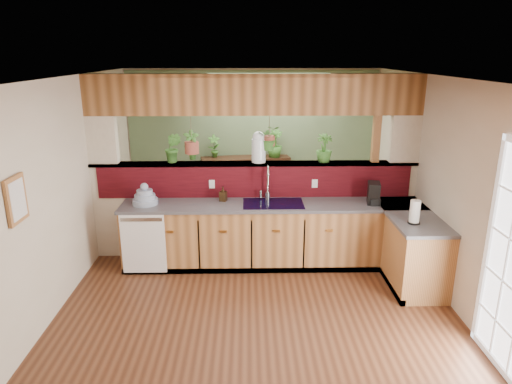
{
  "coord_description": "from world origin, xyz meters",
  "views": [
    {
      "loc": [
        -0.1,
        -4.91,
        2.87
      ],
      "look_at": [
        0.01,
        0.7,
        1.15
      ],
      "focal_mm": 32.0,
      "sensor_mm": 36.0,
      "label": 1
    }
  ],
  "objects_px": {
    "paper_towel": "(415,212)",
    "shelving_console": "(246,185)",
    "glass_jar": "(259,147)",
    "faucet": "(267,182)",
    "coffee_maker": "(374,194)",
    "soap_dispenser": "(223,194)",
    "dish_stack": "(145,198)"
  },
  "relations": [
    {
      "from": "dish_stack",
      "to": "shelving_console",
      "type": "xyz_separation_m",
      "value": [
        1.35,
        2.27,
        -0.49
      ]
    },
    {
      "from": "soap_dispenser",
      "to": "paper_towel",
      "type": "distance_m",
      "value": 2.51
    },
    {
      "from": "paper_towel",
      "to": "soap_dispenser",
      "type": "bearing_deg",
      "value": 158.66
    },
    {
      "from": "faucet",
      "to": "soap_dispenser",
      "type": "relative_size",
      "value": 2.45
    },
    {
      "from": "dish_stack",
      "to": "glass_jar",
      "type": "xyz_separation_m",
      "value": [
        1.55,
        0.37,
        0.62
      ]
    },
    {
      "from": "paper_towel",
      "to": "glass_jar",
      "type": "relative_size",
      "value": 0.71
    },
    {
      "from": "dish_stack",
      "to": "coffee_maker",
      "type": "relative_size",
      "value": 1.18
    },
    {
      "from": "paper_towel",
      "to": "glass_jar",
      "type": "distance_m",
      "value": 2.25
    },
    {
      "from": "soap_dispenser",
      "to": "dish_stack",
      "type": "bearing_deg",
      "value": -173.42
    },
    {
      "from": "dish_stack",
      "to": "soap_dispenser",
      "type": "bearing_deg",
      "value": 6.58
    },
    {
      "from": "glass_jar",
      "to": "dish_stack",
      "type": "bearing_deg",
      "value": -166.62
    },
    {
      "from": "faucet",
      "to": "shelving_console",
      "type": "bearing_deg",
      "value": 98.26
    },
    {
      "from": "shelving_console",
      "to": "coffee_maker",
      "type": "bearing_deg",
      "value": -63.15
    },
    {
      "from": "faucet",
      "to": "shelving_console",
      "type": "xyz_separation_m",
      "value": [
        -0.31,
        2.12,
        -0.67
      ]
    },
    {
      "from": "dish_stack",
      "to": "shelving_console",
      "type": "height_order",
      "value": "dish_stack"
    },
    {
      "from": "shelving_console",
      "to": "glass_jar",
      "type": "bearing_deg",
      "value": -94.59
    },
    {
      "from": "coffee_maker",
      "to": "soap_dispenser",
      "type": "bearing_deg",
      "value": -173.25
    },
    {
      "from": "soap_dispenser",
      "to": "glass_jar",
      "type": "bearing_deg",
      "value": 26.43
    },
    {
      "from": "coffee_maker",
      "to": "shelving_console",
      "type": "bearing_deg",
      "value": 138.21
    },
    {
      "from": "shelving_console",
      "to": "dish_stack",
      "type": "bearing_deg",
      "value": -131.21
    },
    {
      "from": "faucet",
      "to": "shelving_console",
      "type": "relative_size",
      "value": 0.31
    },
    {
      "from": "faucet",
      "to": "dish_stack",
      "type": "relative_size",
      "value": 1.46
    },
    {
      "from": "glass_jar",
      "to": "shelving_console",
      "type": "xyz_separation_m",
      "value": [
        -0.19,
        1.9,
        -1.11
      ]
    },
    {
      "from": "faucet",
      "to": "glass_jar",
      "type": "xyz_separation_m",
      "value": [
        -0.12,
        0.22,
        0.44
      ]
    },
    {
      "from": "faucet",
      "to": "glass_jar",
      "type": "height_order",
      "value": "glass_jar"
    },
    {
      "from": "paper_towel",
      "to": "dish_stack",
      "type": "bearing_deg",
      "value": 166.83
    },
    {
      "from": "faucet",
      "to": "coffee_maker",
      "type": "distance_m",
      "value": 1.45
    },
    {
      "from": "paper_towel",
      "to": "shelving_console",
      "type": "distance_m",
      "value": 3.71
    },
    {
      "from": "soap_dispenser",
      "to": "shelving_console",
      "type": "xyz_separation_m",
      "value": [
        0.3,
        2.15,
        -0.5
      ]
    },
    {
      "from": "faucet",
      "to": "paper_towel",
      "type": "distance_m",
      "value": 1.97
    },
    {
      "from": "glass_jar",
      "to": "paper_towel",
      "type": "bearing_deg",
      "value": -32.2
    },
    {
      "from": "soap_dispenser",
      "to": "coffee_maker",
      "type": "relative_size",
      "value": 0.7
    }
  ]
}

